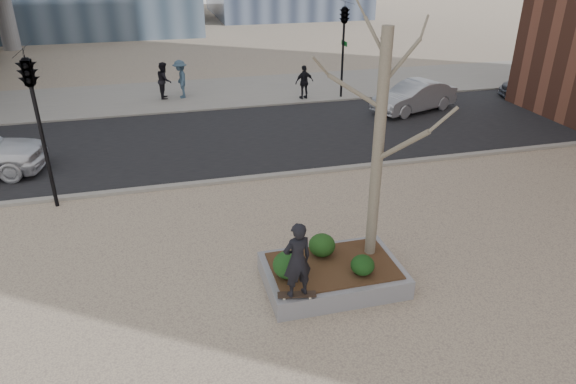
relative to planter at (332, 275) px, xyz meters
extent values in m
plane|color=tan|center=(-1.00, 0.00, -0.23)|extent=(120.00, 120.00, 0.00)
cube|color=black|center=(-1.00, 10.00, -0.21)|extent=(60.00, 8.00, 0.02)
cube|color=gray|center=(-1.00, 17.00, -0.21)|extent=(60.00, 6.00, 0.02)
cube|color=gray|center=(0.00, 0.00, 0.00)|extent=(3.00, 2.00, 0.45)
cube|color=#382314|center=(0.00, 0.00, 0.25)|extent=(2.70, 1.70, 0.04)
ellipsoid|color=black|center=(-1.05, -0.17, 0.55)|extent=(0.68, 0.68, 0.58)
ellipsoid|color=black|center=(-0.11, 0.45, 0.52)|extent=(0.61, 0.61, 0.51)
ellipsoid|color=#143511|center=(0.50, -0.47, 0.48)|extent=(0.51, 0.51, 0.44)
imported|color=black|center=(-1.06, -0.85, 1.11)|extent=(0.65, 0.49, 1.63)
imported|color=#9FA0A7|center=(7.84, 11.50, 0.46)|extent=(4.29, 2.62, 1.33)
imported|color=#50525B|center=(15.02, 11.98, 0.39)|extent=(4.37, 2.79, 1.18)
imported|color=black|center=(-2.91, 16.55, 0.67)|extent=(0.72, 0.90, 1.74)
imported|color=#385065|center=(-2.14, 16.39, 0.71)|extent=(0.73, 1.21, 1.83)
imported|color=black|center=(3.64, 14.72, 0.61)|extent=(1.00, 0.56, 1.62)
camera|label=1|loc=(-3.35, -8.91, 6.65)|focal=32.00mm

